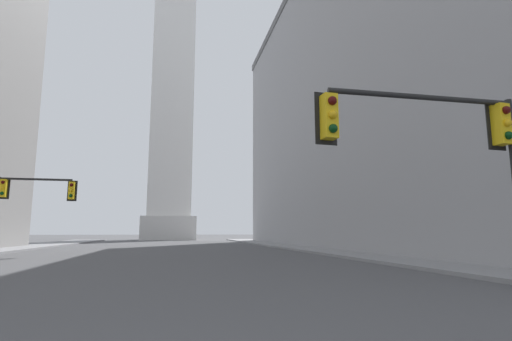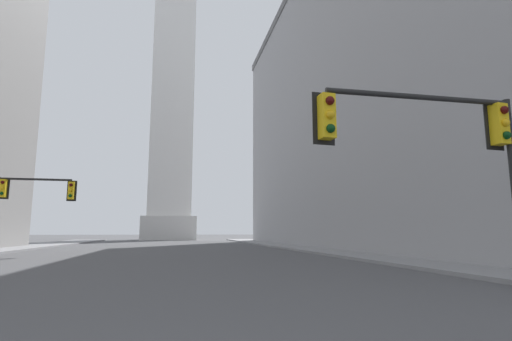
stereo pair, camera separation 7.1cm
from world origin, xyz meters
name	(u,v)px [view 2 (the right image)]	position (x,y,z in m)	size (l,w,h in m)	color
sidewalk_right	(335,251)	(12.50, 25.94, 0.07)	(5.00, 86.48, 0.15)	gray
building_right	(438,100)	(25.97, 31.47, 14.19)	(26.60, 55.27, 28.36)	#9E9EA0
obelisk	(175,38)	(0.00, 72.07, 38.55)	(9.38, 9.38, 79.21)	silver
traffic_light_near_right	(446,139)	(7.71, 6.97, 3.80)	(5.66, 0.52, 4.97)	black
traffic_light_mid_left	(26,196)	(-8.19, 25.31, 3.64)	(4.71, 0.50, 4.81)	black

